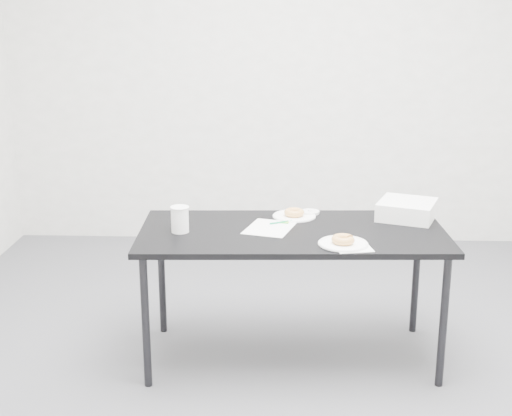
{
  "coord_description": "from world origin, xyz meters",
  "views": [
    {
      "loc": [
        0.06,
        -3.29,
        1.76
      ],
      "look_at": [
        -0.07,
        0.02,
        0.81
      ],
      "focal_mm": 50.0,
      "sensor_mm": 36.0,
      "label": 1
    }
  ],
  "objects_px": {
    "donut_far": "(294,212)",
    "coffee_cup": "(180,219)",
    "table": "(292,240)",
    "plate_near": "(343,244)",
    "pen": "(281,222)",
    "plate_far": "(294,216)",
    "bakery_box": "(407,210)",
    "scorecard": "(270,228)",
    "donut_near": "(343,239)"
  },
  "relations": [
    {
      "from": "pen",
      "to": "plate_far",
      "type": "relative_size",
      "value": 0.56
    },
    {
      "from": "donut_far",
      "to": "bakery_box",
      "type": "relative_size",
      "value": 0.38
    },
    {
      "from": "table",
      "to": "plate_far",
      "type": "bearing_deg",
      "value": 84.96
    },
    {
      "from": "plate_far",
      "to": "donut_far",
      "type": "distance_m",
      "value": 0.02
    },
    {
      "from": "plate_far",
      "to": "bakery_box",
      "type": "distance_m",
      "value": 0.59
    },
    {
      "from": "table",
      "to": "donut_far",
      "type": "xyz_separation_m",
      "value": [
        0.01,
        0.23,
        0.08
      ]
    },
    {
      "from": "pen",
      "to": "plate_far",
      "type": "distance_m",
      "value": 0.14
    },
    {
      "from": "table",
      "to": "coffee_cup",
      "type": "bearing_deg",
      "value": -176.91
    },
    {
      "from": "table",
      "to": "bakery_box",
      "type": "bearing_deg",
      "value": 18.73
    },
    {
      "from": "scorecard",
      "to": "pen",
      "type": "height_order",
      "value": "pen"
    },
    {
      "from": "plate_near",
      "to": "bakery_box",
      "type": "relative_size",
      "value": 0.84
    },
    {
      "from": "donut_near",
      "to": "donut_far",
      "type": "relative_size",
      "value": 1.03
    },
    {
      "from": "pen",
      "to": "plate_near",
      "type": "distance_m",
      "value": 0.44
    },
    {
      "from": "scorecard",
      "to": "donut_far",
      "type": "distance_m",
      "value": 0.24
    },
    {
      "from": "donut_far",
      "to": "scorecard",
      "type": "bearing_deg",
      "value": -121.6
    },
    {
      "from": "scorecard",
      "to": "plate_near",
      "type": "bearing_deg",
      "value": -19.11
    },
    {
      "from": "pen",
      "to": "donut_near",
      "type": "relative_size",
      "value": 1.15
    },
    {
      "from": "donut_far",
      "to": "coffee_cup",
      "type": "xyz_separation_m",
      "value": [
        -0.56,
        -0.28,
        0.04
      ]
    },
    {
      "from": "scorecard",
      "to": "plate_near",
      "type": "height_order",
      "value": "plate_near"
    },
    {
      "from": "plate_far",
      "to": "bakery_box",
      "type": "bearing_deg",
      "value": -0.14
    },
    {
      "from": "table",
      "to": "scorecard",
      "type": "distance_m",
      "value": 0.13
    },
    {
      "from": "scorecard",
      "to": "plate_far",
      "type": "xyz_separation_m",
      "value": [
        0.13,
        0.2,
        0.0
      ]
    },
    {
      "from": "scorecard",
      "to": "coffee_cup",
      "type": "bearing_deg",
      "value": -153.34
    },
    {
      "from": "coffee_cup",
      "to": "bakery_box",
      "type": "relative_size",
      "value": 0.47
    },
    {
      "from": "plate_near",
      "to": "coffee_cup",
      "type": "bearing_deg",
      "value": 168.02
    },
    {
      "from": "plate_far",
      "to": "coffee_cup",
      "type": "height_order",
      "value": "coffee_cup"
    },
    {
      "from": "donut_far",
      "to": "plate_far",
      "type": "bearing_deg",
      "value": 180.0
    },
    {
      "from": "donut_far",
      "to": "bakery_box",
      "type": "xyz_separation_m",
      "value": [
        0.59,
        -0.0,
        0.02
      ]
    },
    {
      "from": "pen",
      "to": "plate_far",
      "type": "bearing_deg",
      "value": 33.78
    },
    {
      "from": "bakery_box",
      "to": "pen",
      "type": "bearing_deg",
      "value": -149.22
    },
    {
      "from": "table",
      "to": "scorecard",
      "type": "bearing_deg",
      "value": 163.99
    },
    {
      "from": "donut_far",
      "to": "coffee_cup",
      "type": "height_order",
      "value": "coffee_cup"
    },
    {
      "from": "bakery_box",
      "to": "scorecard",
      "type": "bearing_deg",
      "value": -143.71
    },
    {
      "from": "scorecard",
      "to": "coffee_cup",
      "type": "xyz_separation_m",
      "value": [
        -0.44,
        -0.08,
        0.06
      ]
    },
    {
      "from": "plate_near",
      "to": "plate_far",
      "type": "relative_size",
      "value": 1.03
    },
    {
      "from": "plate_far",
      "to": "donut_far",
      "type": "bearing_deg",
      "value": 0.0
    },
    {
      "from": "scorecard",
      "to": "bakery_box",
      "type": "distance_m",
      "value": 0.74
    },
    {
      "from": "donut_far",
      "to": "coffee_cup",
      "type": "distance_m",
      "value": 0.63
    },
    {
      "from": "table",
      "to": "bakery_box",
      "type": "relative_size",
      "value": 5.56
    },
    {
      "from": "plate_far",
      "to": "donut_near",
      "type": "bearing_deg",
      "value": -63.79
    },
    {
      "from": "pen",
      "to": "plate_near",
      "type": "xyz_separation_m",
      "value": [
        0.29,
        -0.33,
        -0.0
      ]
    },
    {
      "from": "bakery_box",
      "to": "plate_far",
      "type": "bearing_deg",
      "value": -159.71
    },
    {
      "from": "plate_far",
      "to": "table",
      "type": "bearing_deg",
      "value": -92.71
    },
    {
      "from": "table",
      "to": "coffee_cup",
      "type": "height_order",
      "value": "coffee_cup"
    },
    {
      "from": "scorecard",
      "to": "donut_far",
      "type": "bearing_deg",
      "value": 74.67
    },
    {
      "from": "bakery_box",
      "to": "table",
      "type": "bearing_deg",
      "value": -138.52
    },
    {
      "from": "donut_far",
      "to": "coffee_cup",
      "type": "relative_size",
      "value": 0.82
    },
    {
      "from": "bakery_box",
      "to": "donut_far",
      "type": "bearing_deg",
      "value": -159.71
    },
    {
      "from": "plate_near",
      "to": "table",
      "type": "bearing_deg",
      "value": 136.79
    },
    {
      "from": "plate_near",
      "to": "pen",
      "type": "bearing_deg",
      "value": 131.42
    }
  ]
}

